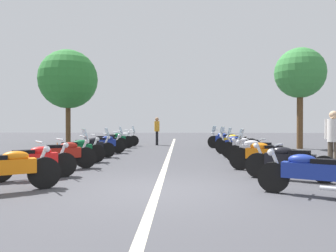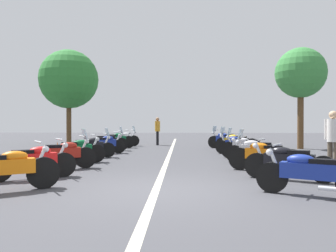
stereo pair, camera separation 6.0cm
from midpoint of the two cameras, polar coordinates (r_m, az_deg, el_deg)
name	(u,v)px [view 2 (the right image)]	position (r m, az deg, el deg)	size (l,w,h in m)	color
ground_plane	(156,190)	(7.23, -1.80, -10.61)	(80.00, 80.00, 0.00)	#424247
lane_centre_stripe	(169,156)	(14.29, 0.24, -5.05)	(30.42, 0.16, 0.01)	beige
motorcycle_left_row_0	(6,169)	(7.64, -25.21, -6.51)	(1.34, 1.86, 1.02)	black
motorcycle_left_row_1	(33,161)	(9.08, -21.35, -5.45)	(1.32, 1.85, 1.00)	black
motorcycle_left_row_2	(63,154)	(10.69, -16.90, -4.45)	(1.13, 1.83, 1.22)	black
motorcycle_left_row_3	(76,150)	(12.17, -14.87, -3.91)	(1.10, 1.86, 1.00)	black
motorcycle_left_row_4	(89,147)	(13.78, -12.92, -3.37)	(1.09, 2.01, 1.19)	black
motorcycle_left_row_5	(104,144)	(15.53, -10.45, -2.95)	(1.20, 1.77, 0.99)	black
motorcycle_left_row_6	(107,142)	(17.10, -10.04, -2.56)	(1.01, 2.05, 1.22)	black
motorcycle_left_row_7	(115,140)	(18.88, -8.68, -2.27)	(1.09, 2.07, 1.02)	black
motorcycle_left_row_8	(123,138)	(20.46, -7.40, -2.06)	(0.97, 1.93, 1.21)	black
motorcycle_right_row_0	(310,173)	(7.07, 22.73, -7.22)	(1.14, 1.87, 0.99)	black
motorcycle_right_row_1	(288,162)	(8.82, 19.56, -5.61)	(1.15, 1.99, 1.00)	black
motorcycle_right_row_2	(264,155)	(10.25, 15.88, -4.64)	(1.01, 2.01, 1.22)	black
motorcycle_right_row_3	(256,151)	(12.04, 14.63, -3.98)	(1.01, 2.03, 0.99)	black
motorcycle_right_row_4	(246,147)	(13.65, 13.03, -3.37)	(1.01, 1.97, 1.21)	black
motorcycle_right_row_5	(237,144)	(15.37, 11.54, -2.96)	(1.00, 1.90, 1.19)	black
motorcycle_right_row_6	(236,142)	(16.89, 11.36, -2.59)	(1.22, 1.94, 1.22)	black
motorcycle_right_row_7	(225,140)	(18.63, 9.64, -2.28)	(1.20, 1.86, 1.23)	black
motorcycle_right_row_8	(225,139)	(20.41, 9.55, -2.12)	(0.96, 1.93, 0.99)	black
traffic_cone_0	(57,150)	(14.79, -17.83, -3.76)	(0.36, 0.36, 0.61)	orange
bystander_0	(333,136)	(10.67, 25.94, -1.53)	(0.46, 0.33, 1.73)	brown
bystander_1	(157,129)	(21.25, -1.68, -0.47)	(0.52, 0.32, 1.73)	black
roadside_tree_0	(69,79)	(23.75, -16.13, 7.46)	(3.87, 3.87, 6.21)	brown
roadside_tree_1	(301,74)	(19.79, 21.30, 8.14)	(2.68, 2.68, 5.40)	brown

